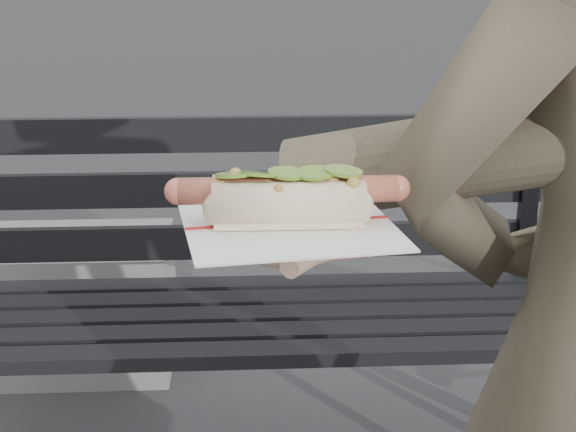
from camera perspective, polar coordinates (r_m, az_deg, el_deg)
The scene contains 2 objects.
park_bench at distance 1.98m, azimuth -3.22°, elevation -4.24°, with size 1.50×0.44×0.88m.
held_hotdog at distance 0.89m, azimuth 11.77°, elevation 3.40°, with size 0.62×0.30×0.20m.
Camera 1 is at (-0.07, -0.83, 1.25)m, focal length 55.00 mm.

